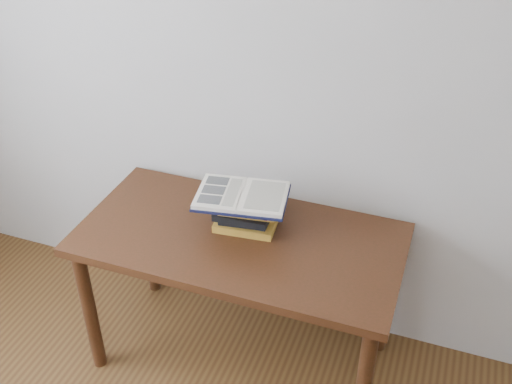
% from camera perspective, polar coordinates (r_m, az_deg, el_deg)
% --- Properties ---
extents(desk, '(1.31, 0.66, 0.70)m').
position_cam_1_polar(desk, '(2.48, -1.56, -6.00)').
color(desk, '#401D10').
rests_on(desk, ground).
extents(book_stack, '(0.27, 0.18, 0.14)m').
position_cam_1_polar(book_stack, '(2.43, -0.93, -1.96)').
color(book_stack, '#B37F28').
rests_on(book_stack, desk).
extents(open_book, '(0.40, 0.31, 0.03)m').
position_cam_1_polar(open_book, '(2.37, -1.34, -0.37)').
color(open_book, black).
rests_on(open_book, book_stack).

